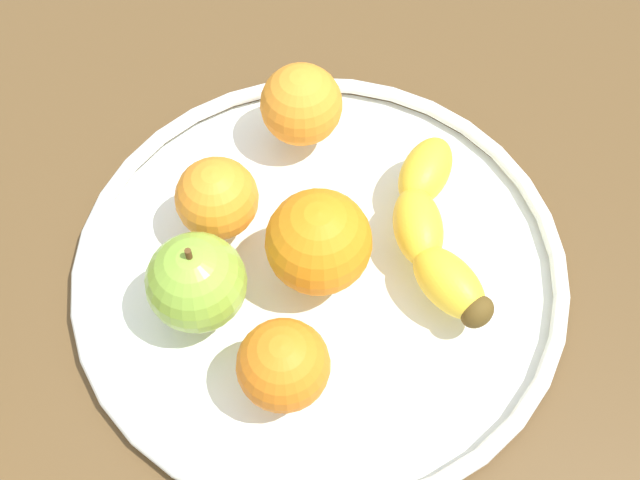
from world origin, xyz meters
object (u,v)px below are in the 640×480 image
(apple, at_px, (196,282))
(orange_front_left, at_px, (316,242))
(banana, at_px, (433,229))
(orange_center, at_px, (217,198))
(orange_back_right, at_px, (283,365))
(fruit_bowl, at_px, (320,267))
(orange_back_left, at_px, (301,105))

(apple, relative_size, orange_front_left, 1.03)
(banana, xyz_separation_m, apple, (0.08, -0.16, 0.02))
(orange_center, height_order, orange_back_right, same)
(banana, bearing_deg, apple, -78.11)
(fruit_bowl, height_order, apple, apple)
(banana, xyz_separation_m, orange_center, (0.01, -0.16, 0.01))
(fruit_bowl, height_order, orange_front_left, orange_front_left)
(orange_center, xyz_separation_m, orange_back_right, (0.12, 0.07, 0.00))
(orange_center, bearing_deg, banana, 92.05)
(fruit_bowl, xyz_separation_m, orange_center, (-0.02, -0.08, 0.04))
(fruit_bowl, relative_size, apple, 4.75)
(banana, height_order, orange_back_left, orange_back_left)
(banana, distance_m, apple, 0.17)
(orange_center, bearing_deg, orange_back_left, 154.10)
(orange_back_left, bearing_deg, orange_front_left, 14.00)
(orange_front_left, bearing_deg, banana, 113.58)
(banana, relative_size, orange_center, 2.69)
(fruit_bowl, bearing_deg, orange_back_right, -5.16)
(orange_back_left, distance_m, orange_back_right, 0.22)
(orange_back_right, bearing_deg, banana, 145.32)
(fruit_bowl, relative_size, orange_back_left, 5.66)
(banana, relative_size, orange_back_left, 2.54)
(fruit_bowl, xyz_separation_m, apple, (0.05, -0.08, 0.04))
(banana, bearing_deg, orange_center, -102.60)
(banana, xyz_separation_m, orange_front_left, (0.04, -0.08, 0.02))
(orange_front_left, relative_size, orange_back_right, 1.22)
(apple, distance_m, orange_center, 0.07)
(fruit_bowl, bearing_deg, orange_center, -106.23)
(apple, bearing_deg, orange_center, -178.18)
(banana, distance_m, orange_front_left, 0.09)
(orange_back_left, height_order, orange_front_left, orange_front_left)
(fruit_bowl, height_order, banana, banana)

